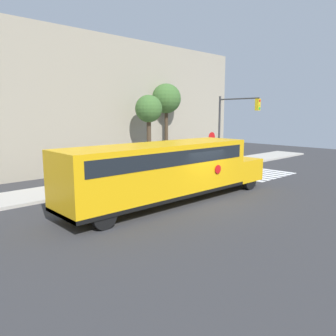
% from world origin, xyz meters
% --- Properties ---
extents(ground_plane, '(60.00, 60.00, 0.00)m').
position_xyz_m(ground_plane, '(0.00, 0.00, 0.00)').
color(ground_plane, '#333335').
extents(sidewalk_strip, '(44.00, 3.00, 0.15)m').
position_xyz_m(sidewalk_strip, '(0.00, 6.50, 0.07)').
color(sidewalk_strip, '#B2ADA3').
rests_on(sidewalk_strip, ground).
extents(building_backdrop, '(32.00, 4.00, 9.99)m').
position_xyz_m(building_backdrop, '(0.00, 13.00, 5.00)').
color(building_backdrop, '#9E937F').
rests_on(building_backdrop, ground).
extents(crosswalk_stripes, '(4.70, 3.20, 0.01)m').
position_xyz_m(crosswalk_stripes, '(8.57, 2.00, 0.00)').
color(crosswalk_stripes, white).
rests_on(crosswalk_stripes, ground).
extents(school_bus, '(11.87, 2.57, 2.88)m').
position_xyz_m(school_bus, '(-1.46, 0.96, 1.67)').
color(school_bus, '#EAA80F').
rests_on(school_bus, ground).
extents(stop_sign, '(0.71, 0.10, 2.90)m').
position_xyz_m(stop_sign, '(7.23, 5.40, 1.92)').
color(stop_sign, '#38383A').
rests_on(stop_sign, ground).
extents(traffic_light, '(0.28, 3.53, 5.57)m').
position_xyz_m(traffic_light, '(8.43, 4.51, 3.70)').
color(traffic_light, '#38383A').
rests_on(traffic_light, ground).
extents(tree_near_sidewalk, '(2.48, 2.48, 6.76)m').
position_xyz_m(tree_near_sidewalk, '(7.31, 10.45, 5.44)').
color(tree_near_sidewalk, '#423323').
rests_on(tree_near_sidewalk, ground).
extents(tree_far_sidewalk, '(2.07, 2.07, 5.67)m').
position_xyz_m(tree_far_sidewalk, '(4.30, 9.17, 4.50)').
color(tree_far_sidewalk, '#423323').
rests_on(tree_far_sidewalk, ground).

